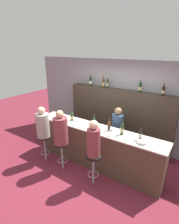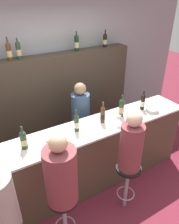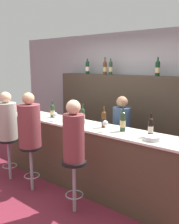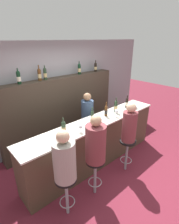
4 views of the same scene
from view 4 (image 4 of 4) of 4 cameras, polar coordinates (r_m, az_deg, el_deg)
ground_plane at (r=4.07m, az=4.55°, el=-17.63°), size 16.00×16.00×0.00m
wall_back at (r=4.63m, az=-10.66°, el=5.76°), size 6.40×0.05×2.60m
bar_counter at (r=3.89m, az=2.03°, el=-9.91°), size 3.41×0.55×1.06m
back_bar_cabinet at (r=4.59m, az=-8.78°, el=0.24°), size 3.20×0.28×1.77m
wine_bottle_counter_0 at (r=3.16m, az=-8.46°, el=-4.90°), size 0.08×0.08×0.30m
wine_bottle_counter_1 at (r=3.55m, az=0.90°, el=-1.28°), size 0.07×0.07×0.31m
wine_bottle_counter_2 at (r=3.82m, az=5.43°, el=0.46°), size 0.07×0.07×0.32m
wine_bottle_counter_3 at (r=4.05m, az=8.59°, el=1.86°), size 0.08×0.08×0.34m
wine_bottle_counter_4 at (r=4.37m, az=12.11°, el=3.01°), size 0.07×0.07×0.31m
wine_bottle_backbar_0 at (r=3.86m, az=-22.15°, el=10.45°), size 0.08×0.08×0.32m
wine_bottle_backbar_1 at (r=4.04m, az=-16.05°, el=11.71°), size 0.08×0.08×0.34m
wine_bottle_backbar_2 at (r=4.11m, az=-14.29°, el=12.03°), size 0.08×0.08×0.31m
wine_bottle_backbar_3 at (r=4.64m, az=-3.36°, el=13.92°), size 0.08×0.08×0.33m
wine_bottle_backbar_4 at (r=5.03m, az=1.99°, el=14.49°), size 0.08×0.08×0.30m
wine_glass_0 at (r=3.18m, az=-3.02°, el=-4.87°), size 0.08×0.08×0.15m
wine_glass_1 at (r=3.83m, az=8.79°, el=0.17°), size 0.08×0.08×0.16m
metal_bowl at (r=4.40m, az=14.07°, el=1.55°), size 0.20×0.20×0.05m
bar_stool_left at (r=2.91m, az=-7.60°, el=-23.05°), size 0.33×0.33×0.73m
guest_seated_left at (r=2.57m, az=-8.22°, el=-14.99°), size 0.33×0.33×0.81m
bar_stool_middle at (r=3.19m, az=1.87°, el=-17.86°), size 0.33×0.33×0.73m
guest_seated_middle at (r=2.87m, az=2.00°, el=-9.81°), size 0.34×0.34×0.84m
bar_stool_right at (r=3.76m, az=12.21°, el=-11.29°), size 0.33×0.33×0.73m
guest_seated_right at (r=3.49m, az=12.94°, el=-4.02°), size 0.28×0.28×0.81m
bartender at (r=4.37m, az=-0.69°, el=-3.70°), size 0.30×0.30×1.46m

